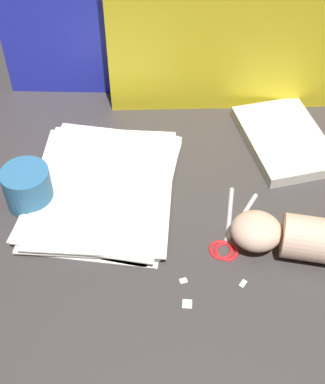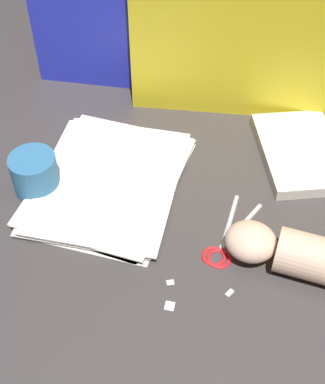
{
  "view_description": "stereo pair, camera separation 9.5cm",
  "coord_description": "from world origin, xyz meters",
  "px_view_note": "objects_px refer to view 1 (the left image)",
  "views": [
    {
      "loc": [
        0.09,
        -0.65,
        0.76
      ],
      "look_at": [
        -0.01,
        -0.01,
        0.06
      ],
      "focal_mm": 50.0,
      "sensor_mm": 36.0,
      "label": 1
    },
    {
      "loc": [
        0.18,
        -0.63,
        0.76
      ],
      "look_at": [
        -0.01,
        -0.01,
        0.06
      ],
      "focal_mm": 50.0,
      "sensor_mm": 36.0,
      "label": 2
    }
  ],
  "objects_px": {
    "paper_stack": "(102,187)",
    "hand_forearm": "(322,240)",
    "book_closed": "(285,139)",
    "mug": "(28,187)",
    "scissors": "(229,234)"
  },
  "relations": [
    {
      "from": "scissors",
      "to": "hand_forearm",
      "type": "xyz_separation_m",
      "value": [
        0.15,
        -0.02,
        0.03
      ]
    },
    {
      "from": "paper_stack",
      "to": "hand_forearm",
      "type": "relative_size",
      "value": 1.19
    },
    {
      "from": "book_closed",
      "to": "hand_forearm",
      "type": "bearing_deg",
      "value": -78.71
    },
    {
      "from": "scissors",
      "to": "mug",
      "type": "distance_m",
      "value": 0.38
    },
    {
      "from": "paper_stack",
      "to": "book_closed",
      "type": "height_order",
      "value": "book_closed"
    },
    {
      "from": "book_closed",
      "to": "scissors",
      "type": "relative_size",
      "value": 1.54
    },
    {
      "from": "mug",
      "to": "paper_stack",
      "type": "bearing_deg",
      "value": 21.42
    },
    {
      "from": "book_closed",
      "to": "hand_forearm",
      "type": "distance_m",
      "value": 0.29
    },
    {
      "from": "scissors",
      "to": "paper_stack",
      "type": "bearing_deg",
      "value": 163.56
    },
    {
      "from": "paper_stack",
      "to": "hand_forearm",
      "type": "xyz_separation_m",
      "value": [
        0.41,
        -0.09,
        0.03
      ]
    },
    {
      "from": "paper_stack",
      "to": "scissors",
      "type": "relative_size",
      "value": 1.98
    },
    {
      "from": "paper_stack",
      "to": "mug",
      "type": "distance_m",
      "value": 0.14
    },
    {
      "from": "paper_stack",
      "to": "hand_forearm",
      "type": "height_order",
      "value": "hand_forearm"
    },
    {
      "from": "paper_stack",
      "to": "mug",
      "type": "relative_size",
      "value": 4.0
    },
    {
      "from": "hand_forearm",
      "to": "mug",
      "type": "relative_size",
      "value": 3.36
    }
  ]
}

